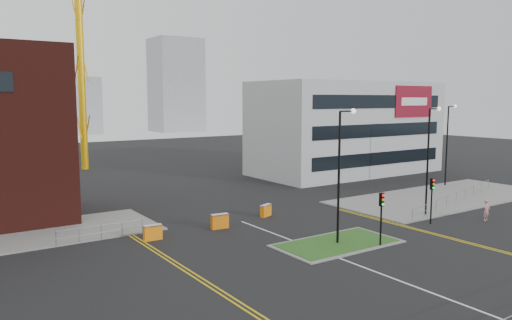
% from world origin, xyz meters
% --- Properties ---
extents(ground, '(200.00, 200.00, 0.00)m').
position_xyz_m(ground, '(0.00, 0.00, 0.00)').
color(ground, black).
rests_on(ground, ground).
extents(pavement_right, '(24.00, 10.00, 0.12)m').
position_xyz_m(pavement_right, '(22.00, 14.00, 0.06)').
color(pavement_right, slate).
rests_on(pavement_right, ground).
extents(island_kerb, '(8.60, 4.60, 0.08)m').
position_xyz_m(island_kerb, '(2.00, 8.00, 0.04)').
color(island_kerb, slate).
rests_on(island_kerb, ground).
extents(grass_island, '(8.00, 4.00, 0.12)m').
position_xyz_m(grass_island, '(2.00, 8.00, 0.06)').
color(grass_island, '#1F4E1A').
rests_on(grass_island, ground).
extents(office_block, '(25.00, 12.20, 12.00)m').
position_xyz_m(office_block, '(26.01, 31.97, 6.00)').
color(office_block, '#BBBDC0').
rests_on(office_block, ground).
extents(streetlamp_island, '(1.46, 0.36, 9.18)m').
position_xyz_m(streetlamp_island, '(2.22, 8.00, 5.41)').
color(streetlamp_island, black).
rests_on(streetlamp_island, ground).
extents(streetlamp_right_near, '(1.46, 0.36, 9.18)m').
position_xyz_m(streetlamp_right_near, '(14.22, 10.00, 5.41)').
color(streetlamp_right_near, black).
rests_on(streetlamp_right_near, ground).
extents(streetlamp_right_far, '(1.46, 0.36, 9.18)m').
position_xyz_m(streetlamp_right_far, '(28.22, 18.00, 5.41)').
color(streetlamp_right_far, black).
rests_on(streetlamp_right_far, ground).
extents(traffic_light_island, '(0.28, 0.33, 3.65)m').
position_xyz_m(traffic_light_island, '(4.00, 5.98, 2.57)').
color(traffic_light_island, black).
rests_on(traffic_light_island, ground).
extents(traffic_light_right, '(0.28, 0.33, 3.65)m').
position_xyz_m(traffic_light_right, '(12.00, 7.98, 2.57)').
color(traffic_light_right, black).
rests_on(traffic_light_right, ground).
extents(railing_left, '(6.05, 0.05, 1.10)m').
position_xyz_m(railing_left, '(-11.00, 18.00, 0.74)').
color(railing_left, gray).
rests_on(railing_left, ground).
extents(railing_right, '(19.05, 5.05, 1.10)m').
position_xyz_m(railing_right, '(20.50, 11.50, 0.78)').
color(railing_right, gray).
rests_on(railing_right, ground).
extents(centre_line, '(0.15, 30.00, 0.01)m').
position_xyz_m(centre_line, '(0.00, 2.00, 0.01)').
color(centre_line, silver).
rests_on(centre_line, ground).
extents(yellow_left_a, '(0.12, 24.00, 0.01)m').
position_xyz_m(yellow_left_a, '(-9.00, 10.00, 0.01)').
color(yellow_left_a, gold).
rests_on(yellow_left_a, ground).
extents(yellow_left_b, '(0.12, 24.00, 0.01)m').
position_xyz_m(yellow_left_b, '(-8.70, 10.00, 0.01)').
color(yellow_left_b, gold).
rests_on(yellow_left_b, ground).
extents(yellow_right_a, '(0.12, 20.00, 0.01)m').
position_xyz_m(yellow_right_a, '(9.50, 6.00, 0.01)').
color(yellow_right_a, gold).
rests_on(yellow_right_a, ground).
extents(yellow_right_b, '(0.12, 20.00, 0.01)m').
position_xyz_m(yellow_right_b, '(9.80, 6.00, 0.01)').
color(yellow_right_b, gold).
rests_on(yellow_right_b, ground).
extents(skyline_b, '(24.00, 12.00, 16.00)m').
position_xyz_m(skyline_b, '(10.00, 130.00, 8.00)').
color(skyline_b, gray).
rests_on(skyline_b, ground).
extents(skyline_c, '(14.00, 12.00, 28.00)m').
position_xyz_m(skyline_c, '(45.00, 125.00, 14.00)').
color(skyline_c, gray).
rests_on(skyline_c, ground).
extents(pedestrian, '(0.65, 0.44, 1.74)m').
position_xyz_m(pedestrian, '(16.66, 6.15, 0.87)').
color(pedestrian, pink).
rests_on(pedestrian, ground).
extents(barrier_left, '(1.31, 0.50, 1.08)m').
position_xyz_m(barrier_left, '(-8.00, 16.00, 0.59)').
color(barrier_left, orange).
rests_on(barrier_left, ground).
extents(barrier_mid, '(1.39, 0.60, 1.13)m').
position_xyz_m(barrier_mid, '(-2.56, 16.08, 0.61)').
color(barrier_mid, orange).
rests_on(barrier_mid, ground).
extents(barrier_right, '(1.26, 0.84, 1.01)m').
position_xyz_m(barrier_right, '(2.63, 17.34, 0.55)').
color(barrier_right, orange).
rests_on(barrier_right, ground).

